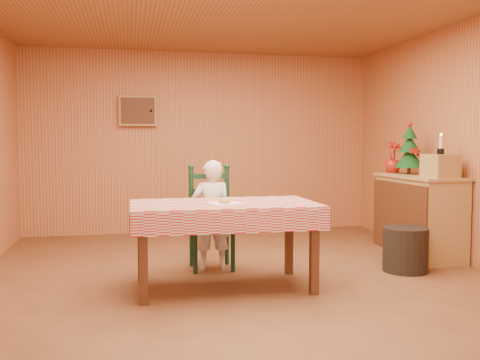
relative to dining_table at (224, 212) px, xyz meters
name	(u,v)px	position (x,y,z in m)	size (l,w,h in m)	color
ground	(244,284)	(0.21, 0.08, -0.69)	(6.00, 6.00, 0.00)	brown
cabin_walls	(233,90)	(0.20, 0.61, 1.14)	(5.10, 6.05, 2.65)	#C47646
dining_table	(224,212)	(0.00, 0.00, 0.00)	(1.66, 0.96, 0.77)	#542C16
ladder_chair	(211,220)	(0.00, 0.79, -0.18)	(0.44, 0.40, 1.08)	black
seated_child	(212,215)	(0.00, 0.73, -0.13)	(0.41, 0.27, 1.12)	white
napkin	(225,203)	(0.00, -0.05, 0.08)	(0.26, 0.26, 0.00)	white
donut	(225,201)	(0.00, -0.05, 0.11)	(0.12, 0.12, 0.04)	gold
shelf_unit	(418,216)	(2.42, 0.88, -0.22)	(0.54, 1.24, 0.93)	tan
crate	(440,166)	(2.43, 0.48, 0.37)	(0.30, 0.30, 0.25)	tan
christmas_tree	(409,150)	(2.43, 1.13, 0.52)	(0.34, 0.34, 0.62)	#542C16
flower_arrangement	(393,157)	(2.38, 1.43, 0.43)	(0.22, 0.22, 0.38)	#A11B0E
candle_set	(441,148)	(2.43, 0.48, 0.56)	(0.07, 0.07, 0.22)	black
storage_bin	(406,250)	(1.90, 0.23, -0.46)	(0.45, 0.45, 0.45)	black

